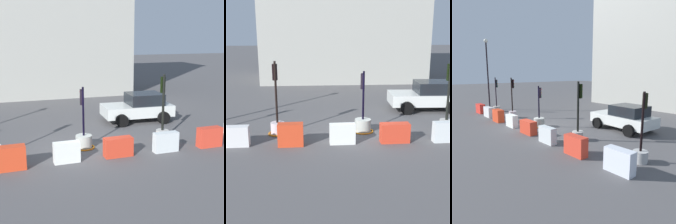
{
  "view_description": "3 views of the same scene",
  "coord_description": "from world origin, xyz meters",
  "views": [
    {
      "loc": [
        -3.23,
        -13.52,
        4.84
      ],
      "look_at": [
        1.29,
        0.33,
        1.47
      ],
      "focal_mm": 54.62,
      "sensor_mm": 36.0,
      "label": 1
    },
    {
      "loc": [
        -2.1,
        -13.78,
        4.61
      ],
      "look_at": [
        -1.13,
        0.15,
        0.92
      ],
      "focal_mm": 53.94,
      "sensor_mm": 36.0,
      "label": 2
    },
    {
      "loc": [
        11.69,
        -7.21,
        3.48
      ],
      "look_at": [
        2.1,
        0.56,
        1.23
      ],
      "focal_mm": 34.42,
      "sensor_mm": 36.0,
      "label": 3
    }
  ],
  "objects": [
    {
      "name": "ground_plane",
      "position": [
        0.0,
        0.0,
        0.0
      ],
      "size": [
        120.0,
        120.0,
        0.0
      ],
      "primitive_type": "plane",
      "color": "#514F51"
    },
    {
      "name": "traffic_light_2",
      "position": [
        -0.04,
        0.2,
        0.41
      ],
      "size": [
        0.93,
        0.93,
        2.66
      ],
      "color": "#A9AEA6",
      "rests_on": "ground_plane"
    },
    {
      "name": "traffic_light_3",
      "position": [
        3.7,
        0.21,
        0.56
      ],
      "size": [
        0.9,
        0.9,
        3.06
      ],
      "color": "#B9B6AF",
      "rests_on": "ground_plane"
    },
    {
      "name": "construction_barrier_2",
      "position": [
        -3.07,
        -1.35,
        0.44
      ],
      "size": [
        0.99,
        0.5,
        0.89
      ],
      "color": "red",
      "rests_on": "ground_plane"
    },
    {
      "name": "construction_barrier_3",
      "position": [
        -1.06,
        -1.26,
        0.4
      ],
      "size": [
        1.01,
        0.41,
        0.81
      ],
      "color": "white",
      "rests_on": "ground_plane"
    },
    {
      "name": "construction_barrier_4",
      "position": [
        1.04,
        -1.24,
        0.39
      ],
      "size": [
        1.17,
        0.49,
        0.78
      ],
      "color": "red",
      "rests_on": "ground_plane"
    },
    {
      "name": "construction_barrier_5",
      "position": [
        3.1,
        -1.33,
        0.41
      ],
      "size": [
        1.07,
        0.39,
        0.83
      ],
      "color": "silver",
      "rests_on": "ground_plane"
    },
    {
      "name": "construction_barrier_6",
      "position": [
        5.22,
        -1.33,
        0.43
      ],
      "size": [
        1.09,
        0.45,
        0.86
      ],
      "color": "red",
      "rests_on": "ground_plane"
    },
    {
      "name": "car_white_van",
      "position": [
        4.01,
        3.81,
        0.8
      ],
      "size": [
        3.93,
        2.37,
        1.57
      ],
      "color": "silver",
      "rests_on": "ground_plane"
    }
  ]
}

